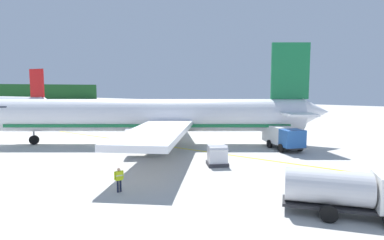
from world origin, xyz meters
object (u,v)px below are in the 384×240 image
Objects in this scene: cargo_container_near at (217,156)px; crew_marshaller at (119,178)px; airliner_foreground at (154,116)px; service_truck_fuel at (349,191)px; service_truck_baggage at (283,136)px.

crew_marshaller is at bearing 170.23° from cargo_container_near.
service_truck_fuel is at bearing -113.47° from airliner_foreground.
cargo_container_near is at bearing 168.27° from service_truck_baggage.
airliner_foreground is at bearing 68.96° from cargo_container_near.
service_truck_baggage is (15.88, 9.04, 0.03)m from service_truck_fuel.
crew_marshaller is at bearing 169.21° from service_truck_baggage.
service_truck_baggage is 10.69m from cargo_container_near.
service_truck_fuel reaches higher than cargo_container_near.
cargo_container_near is (-4.33, -11.25, -2.52)m from airliner_foreground.
service_truck_fuel is at bearing -150.35° from service_truck_baggage.
service_truck_baggage is at bearing 29.65° from service_truck_fuel.
crew_marshaller is at bearing -145.72° from airliner_foreground.
cargo_container_near is (-10.45, 2.17, -0.56)m from service_truck_baggage.
service_truck_baggage is (6.13, -13.42, -1.96)m from airliner_foreground.
airliner_foreground is 5.45× the size of service_truck_fuel.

